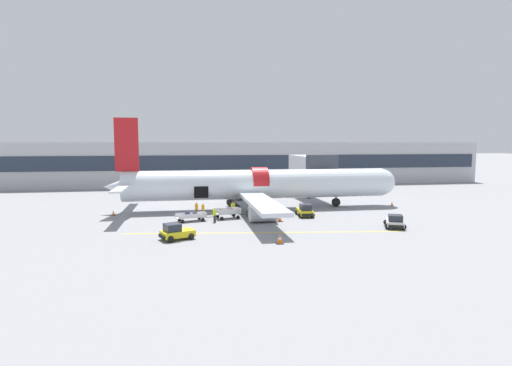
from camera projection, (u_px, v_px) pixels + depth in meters
ground_plane at (257, 219)px, 44.02m from camera, size 500.00×500.00×0.00m
apron_marking_line at (265, 233)px, 37.39m from camera, size 26.25×3.74×0.01m
terminal_strip at (224, 163)px, 81.15m from camera, size 107.66×9.69×8.50m
jet_bridge_stub at (311, 167)px, 59.01m from camera, size 4.09×12.70×6.78m
airplane at (255, 185)px, 50.52m from camera, size 37.25×33.05×11.36m
baggage_tug_lead at (395, 222)px, 39.55m from camera, size 2.75×3.44×1.34m
baggage_tug_mid at (305, 211)px, 45.64m from camera, size 2.12×3.31×1.46m
baggage_tug_rear at (176, 232)px, 34.72m from camera, size 3.23×2.67×1.43m
baggage_cart_loading at (228, 213)px, 44.40m from camera, size 3.69×2.17×1.12m
baggage_cart_queued at (192, 217)px, 42.85m from camera, size 4.12×2.25×1.00m
ground_crew_loader_a at (233, 208)px, 46.88m from camera, size 0.54×0.45×1.55m
ground_crew_loader_b at (251, 206)px, 47.48m from camera, size 0.61×0.55×1.82m
ground_crew_driver at (252, 210)px, 44.80m from camera, size 0.57×0.50×1.67m
ground_crew_supervisor at (203, 210)px, 45.54m from camera, size 0.48×0.51×1.54m
ground_crew_helper at (196, 209)px, 46.01m from camera, size 0.42×0.55×1.58m
ground_crew_marshal at (215, 214)px, 42.30m from camera, size 0.50×0.50×1.57m
suitcase_on_tarmac_upright at (249, 214)px, 45.66m from camera, size 0.49×0.36×0.75m
safety_cone_nose at (392, 204)px, 53.66m from camera, size 0.44×0.44×0.56m
safety_cone_engine_left at (280, 239)px, 33.26m from camera, size 0.65×0.65×0.79m
safety_cone_wingtip at (280, 219)px, 42.62m from camera, size 0.64×0.64×0.69m
safety_cone_tail at (113, 213)px, 46.19m from camera, size 0.47×0.47×0.61m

